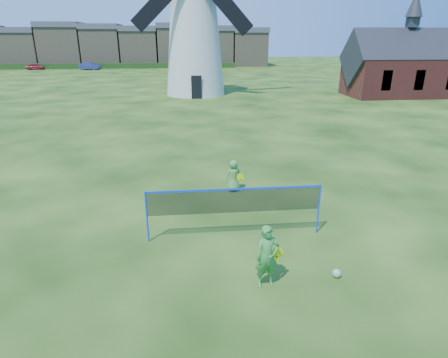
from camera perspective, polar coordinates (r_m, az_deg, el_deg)
The scene contains 11 objects.
ground at distance 11.53m, azimuth -0.74°, elevation -7.91°, with size 220.00×220.00×0.00m, color black.
windmill at distance 39.55m, azimuth -4.56°, elevation 21.67°, with size 11.61×5.92×17.24m.
chapel at distance 42.62m, azimuth 25.86°, elevation 14.99°, with size 11.51×5.58×9.73m.
badminton_net at distance 10.71m, azimuth 1.64°, elevation -3.45°, with size 5.05×0.05×1.55m.
player_girl at distance 8.90m, azimuth 6.60°, elevation -11.67°, with size 0.72×0.44×1.55m.
player_boy at distance 14.23m, azimuth 1.50°, elevation 0.52°, with size 0.69×0.48×1.22m.
play_ball at distance 9.86m, azimuth 16.76°, elevation -13.57°, with size 0.22×0.22×0.22m, color green.
terraced_houses at distance 83.86m, azimuth -18.60°, elevation 18.63°, with size 68.38×8.40×8.37m.
hedge at distance 79.12m, azimuth -22.16°, elevation 15.62°, with size 62.00×0.80×1.00m, color #193814.
car_left at distance 79.38m, azimuth -26.81°, elevation 15.00°, with size 1.29×3.20×1.09m, color maroon.
car_right at distance 75.93m, azimuth -19.74°, elevation 15.88°, with size 1.39×3.99×1.31m, color navy.
Camera 1 is at (-0.88, -10.09, 5.52)m, focal length 30.04 mm.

